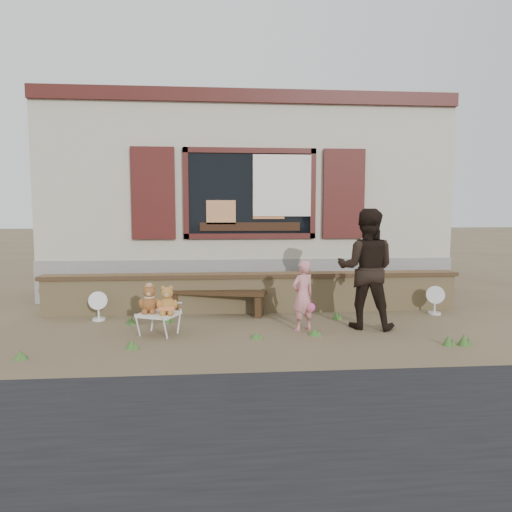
{
  "coord_description": "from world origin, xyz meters",
  "views": [
    {
      "loc": [
        -0.6,
        -6.69,
        1.72
      ],
      "look_at": [
        0.0,
        0.6,
        1.0
      ],
      "focal_mm": 32.0,
      "sensor_mm": 36.0,
      "label": 1
    }
  ],
  "objects": [
    {
      "name": "fan_left",
      "position": [
        -2.5,
        0.57,
        0.23
      ],
      "size": [
        0.3,
        0.2,
        0.47
      ],
      "rotation": [
        0.0,
        0.0,
        0.11
      ],
      "color": "white",
      "rests_on": "ground"
    },
    {
      "name": "bench",
      "position": [
        -0.62,
        0.8,
        0.3
      ],
      "size": [
        1.63,
        0.73,
        0.41
      ],
      "rotation": [
        0.0,
        0.0,
        -0.25
      ],
      "color": "black",
      "rests_on": "ground"
    },
    {
      "name": "child",
      "position": [
        0.61,
        -0.29,
        0.51
      ],
      "size": [
        0.44,
        0.38,
        1.02
      ],
      "primitive_type": "imported",
      "rotation": [
        0.0,
        0.0,
        3.6
      ],
      "color": "pink",
      "rests_on": "ground"
    },
    {
      "name": "grass_tufts",
      "position": [
        -0.12,
        -0.52,
        0.06
      ],
      "size": [
        5.63,
        1.84,
        0.15
      ],
      "color": "#3B6327",
      "rests_on": "ground"
    },
    {
      "name": "fan_right",
      "position": [
        3.0,
        0.54,
        0.24
      ],
      "size": [
        0.31,
        0.2,
        0.48
      ],
      "rotation": [
        0.0,
        0.0,
        -0.3
      ],
      "color": "silver",
      "rests_on": "ground"
    },
    {
      "name": "shopfront",
      "position": [
        0.0,
        4.49,
        2.0
      ],
      "size": [
        8.04,
        5.13,
        4.0
      ],
      "color": "#ADA48C",
      "rests_on": "ground"
    },
    {
      "name": "teddy_bear_left",
      "position": [
        -1.57,
        -0.31,
        0.51
      ],
      "size": [
        0.37,
        0.35,
        0.4
      ],
      "primitive_type": null,
      "rotation": [
        0.0,
        0.0,
        -0.4
      ],
      "color": "brown",
      "rests_on": "folding_chair"
    },
    {
      "name": "ground",
      "position": [
        0.0,
        0.0,
        0.0
      ],
      "size": [
        80.0,
        80.0,
        0.0
      ],
      "primitive_type": "plane",
      "color": "brown",
      "rests_on": "ground"
    },
    {
      "name": "adult",
      "position": [
        1.56,
        -0.21,
        0.88
      ],
      "size": [
        1.03,
        0.92,
        1.76
      ],
      "primitive_type": "imported",
      "rotation": [
        0.0,
        0.0,
        2.79
      ],
      "color": "black",
      "rests_on": "ground"
    },
    {
      "name": "brick_wall",
      "position": [
        0.0,
        1.0,
        0.34
      ],
      "size": [
        7.1,
        0.36,
        0.67
      ],
      "color": "tan",
      "rests_on": "ground"
    },
    {
      "name": "folding_chair",
      "position": [
        -1.44,
        -0.36,
        0.28
      ],
      "size": [
        0.63,
        0.6,
        0.31
      ],
      "rotation": [
        0.0,
        0.0,
        -0.4
      ],
      "color": "silver",
      "rests_on": "ground"
    },
    {
      "name": "teddy_bear_right",
      "position": [
        -1.31,
        -0.42,
        0.51
      ],
      "size": [
        0.37,
        0.35,
        0.4
      ],
      "primitive_type": null,
      "rotation": [
        0.0,
        0.0,
        -0.4
      ],
      "color": "#99642A",
      "rests_on": "folding_chair"
    }
  ]
}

